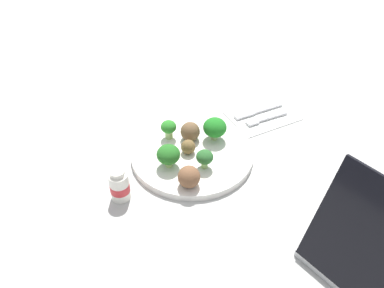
{
  "coord_description": "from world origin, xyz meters",
  "views": [
    {
      "loc": [
        0.36,
        0.54,
        0.58
      ],
      "look_at": [
        0.0,
        0.0,
        0.04
      ],
      "focal_mm": 35.33,
      "sensor_mm": 36.0,
      "label": 1
    }
  ],
  "objects_px": {
    "meatball_back_left": "(190,131)",
    "napkin": "(263,116)",
    "broccoli_floret_near_rim": "(205,157)",
    "meatball_far_rim": "(189,177)",
    "broccoli_floret_center": "(215,128)",
    "broccoli_floret_far_rim": "(168,155)",
    "yogurt_bottle": "(120,186)",
    "meatball_front_left": "(187,146)",
    "knife": "(257,111)",
    "broccoli_floret_mid_left": "(169,128)",
    "fork": "(264,118)",
    "plate": "(192,153)"
  },
  "relations": [
    {
      "from": "fork",
      "to": "yogurt_bottle",
      "type": "xyz_separation_m",
      "value": [
        0.42,
        0.04,
        0.03
      ]
    },
    {
      "from": "plate",
      "to": "yogurt_bottle",
      "type": "xyz_separation_m",
      "value": [
        0.19,
        0.03,
        0.03
      ]
    },
    {
      "from": "meatball_far_rim",
      "to": "napkin",
      "type": "relative_size",
      "value": 0.27
    },
    {
      "from": "broccoli_floret_far_rim",
      "to": "napkin",
      "type": "height_order",
      "value": "broccoli_floret_far_rim"
    },
    {
      "from": "broccoli_floret_center",
      "to": "yogurt_bottle",
      "type": "relative_size",
      "value": 0.76
    },
    {
      "from": "broccoli_floret_center",
      "to": "meatball_front_left",
      "type": "bearing_deg",
      "value": 2.38
    },
    {
      "from": "fork",
      "to": "broccoli_floret_mid_left",
      "type": "bearing_deg",
      "value": -13.34
    },
    {
      "from": "broccoli_floret_mid_left",
      "to": "meatball_front_left",
      "type": "distance_m",
      "value": 0.07
    },
    {
      "from": "broccoli_floret_near_rim",
      "to": "napkin",
      "type": "distance_m",
      "value": 0.27
    },
    {
      "from": "broccoli_floret_far_rim",
      "to": "knife",
      "type": "xyz_separation_m",
      "value": [
        -0.31,
        -0.06,
        -0.04
      ]
    },
    {
      "from": "meatball_front_left",
      "to": "knife",
      "type": "bearing_deg",
      "value": -170.16
    },
    {
      "from": "meatball_back_left",
      "to": "fork",
      "type": "height_order",
      "value": "meatball_back_left"
    },
    {
      "from": "meatball_back_left",
      "to": "meatball_far_rim",
      "type": "xyz_separation_m",
      "value": [
        0.08,
        0.12,
        0.0
      ]
    },
    {
      "from": "fork",
      "to": "broccoli_floret_far_rim",
      "type": "bearing_deg",
      "value": 4.59
    },
    {
      "from": "broccoli_floret_near_rim",
      "to": "meatball_back_left",
      "type": "distance_m",
      "value": 0.1
    },
    {
      "from": "knife",
      "to": "meatball_far_rim",
      "type": "bearing_deg",
      "value": 23.84
    },
    {
      "from": "plate",
      "to": "napkin",
      "type": "relative_size",
      "value": 1.65
    },
    {
      "from": "knife",
      "to": "broccoli_floret_mid_left",
      "type": "bearing_deg",
      "value": -5.35
    },
    {
      "from": "broccoli_floret_near_rim",
      "to": "fork",
      "type": "bearing_deg",
      "value": -163.44
    },
    {
      "from": "broccoli_floret_far_rim",
      "to": "broccoli_floret_near_rim",
      "type": "xyz_separation_m",
      "value": [
        -0.06,
        0.05,
        -0.0
      ]
    },
    {
      "from": "napkin",
      "to": "knife",
      "type": "xyz_separation_m",
      "value": [
        0.01,
        -0.02,
        0.0
      ]
    },
    {
      "from": "broccoli_floret_far_rim",
      "to": "fork",
      "type": "distance_m",
      "value": 0.3
    },
    {
      "from": "meatball_front_left",
      "to": "meatball_far_rim",
      "type": "relative_size",
      "value": 0.71
    },
    {
      "from": "meatball_front_left",
      "to": "knife",
      "type": "xyz_separation_m",
      "value": [
        -0.25,
        -0.04,
        -0.03
      ]
    },
    {
      "from": "broccoli_floret_near_rim",
      "to": "meatball_front_left",
      "type": "height_order",
      "value": "broccoli_floret_near_rim"
    },
    {
      "from": "broccoli_floret_far_rim",
      "to": "plate",
      "type": "bearing_deg",
      "value": -169.01
    },
    {
      "from": "broccoli_floret_near_rim",
      "to": "meatball_far_rim",
      "type": "xyz_separation_m",
      "value": [
        0.06,
        0.03,
        -0.0
      ]
    },
    {
      "from": "plate",
      "to": "knife",
      "type": "relative_size",
      "value": 1.92
    },
    {
      "from": "broccoli_floret_far_rim",
      "to": "knife",
      "type": "height_order",
      "value": "broccoli_floret_far_rim"
    },
    {
      "from": "broccoli_floret_near_rim",
      "to": "meatball_far_rim",
      "type": "bearing_deg",
      "value": 24.63
    },
    {
      "from": "fork",
      "to": "yogurt_bottle",
      "type": "relative_size",
      "value": 1.65
    },
    {
      "from": "fork",
      "to": "napkin",
      "type": "bearing_deg",
      "value": -119.9
    },
    {
      "from": "napkin",
      "to": "knife",
      "type": "height_order",
      "value": "knife"
    },
    {
      "from": "meatball_back_left",
      "to": "napkin",
      "type": "height_order",
      "value": "meatball_back_left"
    },
    {
      "from": "meatball_far_rim",
      "to": "knife",
      "type": "bearing_deg",
      "value": -156.16
    },
    {
      "from": "broccoli_floret_far_rim",
      "to": "meatball_far_rim",
      "type": "distance_m",
      "value": 0.07
    },
    {
      "from": "broccoli_floret_mid_left",
      "to": "broccoli_floret_far_rim",
      "type": "height_order",
      "value": "broccoli_floret_far_rim"
    },
    {
      "from": "knife",
      "to": "fork",
      "type": "bearing_deg",
      "value": 82.82
    },
    {
      "from": "knife",
      "to": "plate",
      "type": "bearing_deg",
      "value": 11.09
    },
    {
      "from": "broccoli_floret_mid_left",
      "to": "knife",
      "type": "height_order",
      "value": "broccoli_floret_mid_left"
    },
    {
      "from": "napkin",
      "to": "fork",
      "type": "bearing_deg",
      "value": 60.1
    },
    {
      "from": "broccoli_floret_center",
      "to": "broccoli_floret_far_rim",
      "type": "relative_size",
      "value": 1.06
    },
    {
      "from": "meatball_front_left",
      "to": "knife",
      "type": "relative_size",
      "value": 0.23
    },
    {
      "from": "meatball_far_rim",
      "to": "fork",
      "type": "bearing_deg",
      "value": -161.82
    },
    {
      "from": "meatball_back_left",
      "to": "meatball_front_left",
      "type": "height_order",
      "value": "meatball_back_left"
    },
    {
      "from": "plate",
      "to": "broccoli_floret_near_rim",
      "type": "height_order",
      "value": "broccoli_floret_near_rim"
    },
    {
      "from": "broccoli_floret_near_rim",
      "to": "knife",
      "type": "bearing_deg",
      "value": -156.34
    },
    {
      "from": "broccoli_floret_far_rim",
      "to": "meatball_back_left",
      "type": "bearing_deg",
      "value": -150.18
    },
    {
      "from": "broccoli_floret_near_rim",
      "to": "fork",
      "type": "height_order",
      "value": "broccoli_floret_near_rim"
    },
    {
      "from": "broccoli_floret_center",
      "to": "broccoli_floret_near_rim",
      "type": "xyz_separation_m",
      "value": [
        0.08,
        0.07,
        -0.01
      ]
    }
  ]
}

